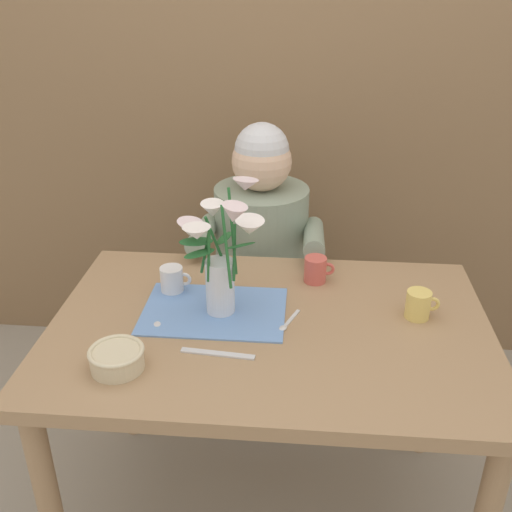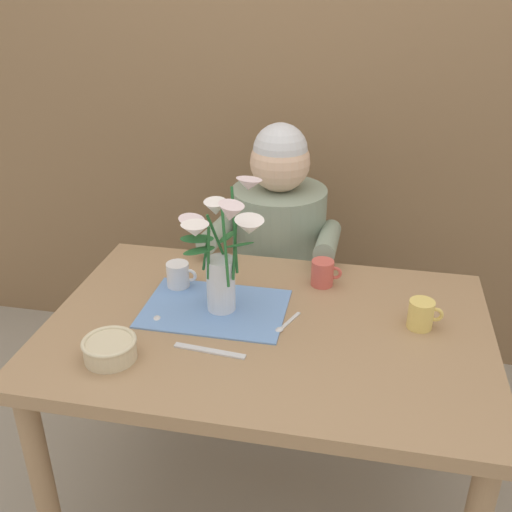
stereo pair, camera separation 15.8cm
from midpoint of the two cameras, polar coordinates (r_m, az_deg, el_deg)
wood_panel_backdrop at (r=2.43m, az=7.89°, el=17.50°), size 4.00×0.10×2.50m
dining_table at (r=1.68m, az=3.83°, el=-9.43°), size 1.20×0.80×0.74m
seated_person at (r=2.25m, az=4.13°, el=-1.73°), size 0.45×0.47×1.14m
striped_placemat at (r=1.69m, az=-1.28°, el=-5.13°), size 0.40×0.28×0.00m
flower_vase at (r=1.58m, az=-0.49°, el=0.62°), size 0.26×0.25×0.37m
ceramic_bowl at (r=1.50m, az=-10.96°, el=-8.80°), size 0.14×0.14×0.06m
dinner_knife at (r=1.52m, az=-1.47°, el=-9.20°), size 0.19×0.04×0.00m
coffee_cup at (r=1.67m, az=18.26°, el=-5.43°), size 0.09×0.07×0.08m
ceramic_mug at (r=1.81m, az=8.95°, el=-1.68°), size 0.09×0.07×0.08m
tea_cup at (r=1.78m, az=-4.95°, el=-1.94°), size 0.09×0.07×0.08m
spoon_0 at (r=1.67m, az=-6.77°, el=-5.59°), size 0.05×0.12×0.01m
spoon_1 at (r=1.62m, az=5.57°, el=-6.75°), size 0.06×0.12×0.01m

